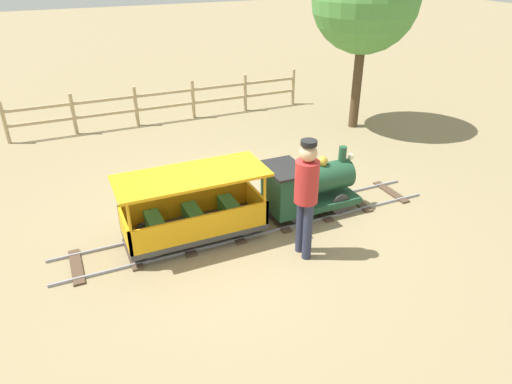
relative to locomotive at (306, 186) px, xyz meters
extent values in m
plane|color=#8C7A56|center=(0.00, -1.05, -0.48)|extent=(60.00, 60.00, 0.00)
cube|color=gray|center=(-0.27, -0.85, -0.46)|extent=(0.03, 5.70, 0.04)
cube|color=gray|center=(0.27, -0.85, -0.46)|extent=(0.03, 5.70, 0.04)
cube|color=#4C3828|center=(0.00, -3.34, -0.47)|extent=(0.78, 0.14, 0.03)
cube|color=#4C3828|center=(0.00, -2.63, -0.47)|extent=(0.78, 0.14, 0.03)
cube|color=#4C3828|center=(0.00, -1.92, -0.47)|extent=(0.78, 0.14, 0.03)
cube|color=#4C3828|center=(0.00, -1.20, -0.47)|extent=(0.78, 0.14, 0.03)
cube|color=#4C3828|center=(0.00, -0.49, -0.47)|extent=(0.78, 0.14, 0.03)
cube|color=#4C3828|center=(0.00, 0.22, -0.47)|extent=(0.78, 0.14, 0.03)
cube|color=#4C3828|center=(0.00, 0.93, -0.47)|extent=(0.78, 0.14, 0.03)
cube|color=#4C3828|center=(0.00, 1.65, -0.47)|extent=(0.78, 0.14, 0.03)
cube|color=#1E472D|center=(0.00, 0.10, -0.27)|extent=(0.66, 1.40, 0.10)
cylinder|color=#1E472D|center=(0.00, 0.30, 0.08)|extent=(0.44, 0.85, 0.44)
cylinder|color=#B7932D|center=(0.00, 0.73, 0.08)|extent=(0.37, 0.02, 0.37)
cylinder|color=#1E472D|center=(0.00, 0.60, 0.41)|extent=(0.12, 0.12, 0.22)
sphere|color=#B7932D|center=(0.00, 0.25, 0.35)|extent=(0.16, 0.16, 0.16)
cube|color=#1E472D|center=(0.00, -0.37, 0.05)|extent=(0.66, 0.45, 0.55)
cube|color=black|center=(0.00, -0.37, 0.35)|extent=(0.74, 0.53, 0.04)
sphere|color=#F2EAB2|center=(0.00, 0.76, 0.34)|extent=(0.10, 0.10, 0.10)
cylinder|color=#2D2D2D|center=(-0.27, 0.45, -0.28)|extent=(0.05, 0.32, 0.32)
cylinder|color=#2D2D2D|center=(0.27, 0.45, -0.28)|extent=(0.05, 0.32, 0.32)
cylinder|color=#2D2D2D|center=(-0.27, -0.25, -0.28)|extent=(0.05, 0.32, 0.32)
cylinder|color=#2D2D2D|center=(0.27, -0.25, -0.28)|extent=(0.05, 0.32, 0.32)
cube|color=#3F3F3F|center=(0.00, -1.75, -0.30)|extent=(0.74, 1.90, 0.08)
cube|color=orange|center=(-0.35, -1.75, -0.09)|extent=(0.04, 1.90, 0.35)
cube|color=orange|center=(0.35, -1.75, -0.09)|extent=(0.04, 1.90, 0.35)
cube|color=orange|center=(0.00, -0.82, -0.09)|extent=(0.74, 0.04, 0.35)
cube|color=orange|center=(0.00, -2.68, -0.09)|extent=(0.74, 0.04, 0.35)
cylinder|color=orange|center=(-0.34, -0.85, 0.11)|extent=(0.04, 0.04, 0.75)
cylinder|color=orange|center=(0.34, -0.85, 0.11)|extent=(0.04, 0.04, 0.75)
cylinder|color=orange|center=(-0.34, -2.65, 0.11)|extent=(0.04, 0.04, 0.75)
cylinder|color=orange|center=(0.34, -2.65, 0.11)|extent=(0.04, 0.04, 0.75)
cube|color=orange|center=(0.00, -1.75, 0.51)|extent=(0.84, 2.00, 0.04)
cube|color=#2D6B33|center=(0.00, -2.28, -0.14)|extent=(0.58, 0.20, 0.24)
cube|color=#2D6B33|center=(0.00, -1.75, -0.14)|extent=(0.58, 0.20, 0.24)
cube|color=#2D6B33|center=(0.00, -1.21, -0.14)|extent=(0.58, 0.20, 0.24)
cylinder|color=#262626|center=(-0.27, -1.08, -0.32)|extent=(0.04, 0.24, 0.24)
cylinder|color=#262626|center=(0.27, -1.08, -0.32)|extent=(0.04, 0.24, 0.24)
cylinder|color=#262626|center=(-0.27, -2.41, -0.32)|extent=(0.04, 0.24, 0.24)
cylinder|color=#262626|center=(0.27, -2.41, -0.32)|extent=(0.04, 0.24, 0.24)
cylinder|color=#282D47|center=(0.83, -0.55, -0.08)|extent=(0.12, 0.12, 0.80)
cylinder|color=#282D47|center=(1.01, -0.55, -0.08)|extent=(0.12, 0.12, 0.80)
cylinder|color=#B22828|center=(0.92, -0.55, 0.59)|extent=(0.30, 0.30, 0.55)
sphere|color=tan|center=(0.92, -0.55, 0.98)|extent=(0.22, 0.22, 0.22)
cylinder|color=black|center=(0.92, -0.55, 1.11)|extent=(0.20, 0.20, 0.06)
cylinder|color=#4C3823|center=(-2.99, 2.95, 0.49)|extent=(0.20, 0.20, 1.95)
cylinder|color=tan|center=(-5.06, -4.20, -0.03)|extent=(0.08, 0.08, 0.90)
cylinder|color=tan|center=(-5.06, -2.86, -0.03)|extent=(0.08, 0.08, 0.90)
cylinder|color=tan|center=(-5.06, -1.52, -0.03)|extent=(0.08, 0.08, 0.90)
cylinder|color=tan|center=(-5.06, -0.18, -0.03)|extent=(0.08, 0.08, 0.90)
cylinder|color=tan|center=(-5.06, 1.16, -0.03)|extent=(0.08, 0.08, 0.90)
cylinder|color=tan|center=(-5.06, 2.50, -0.03)|extent=(0.08, 0.08, 0.90)
cube|color=tan|center=(-5.06, -0.85, 0.19)|extent=(0.04, 6.70, 0.06)
cube|color=tan|center=(-5.06, -0.85, -0.12)|extent=(0.04, 6.70, 0.06)
camera|label=1|loc=(5.31, -3.21, 3.15)|focal=32.57mm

